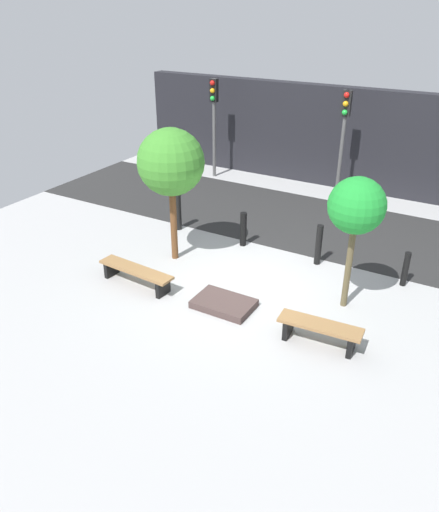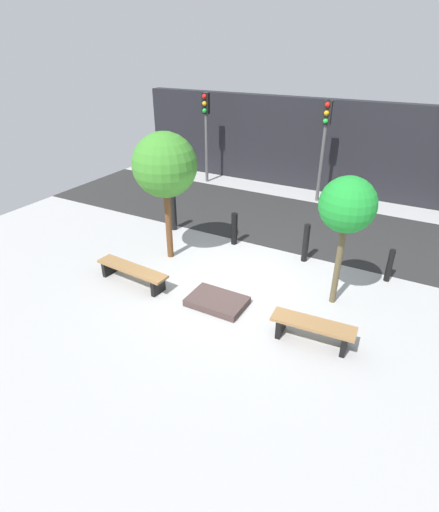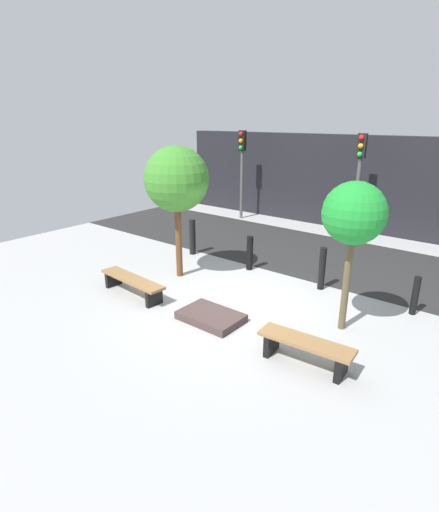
# 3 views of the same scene
# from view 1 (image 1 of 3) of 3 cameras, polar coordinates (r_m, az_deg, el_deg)

# --- Properties ---
(ground_plane) EXTENTS (18.00, 18.00, 0.00)m
(ground_plane) POSITION_cam_1_polar(r_m,az_deg,el_deg) (11.58, 2.54, -3.85)
(ground_plane) COLOR #A3A3A3
(road_strip) EXTENTS (18.00, 4.15, 0.01)m
(road_strip) POSITION_cam_1_polar(r_m,az_deg,el_deg) (15.20, 10.34, 3.74)
(road_strip) COLOR #282828
(road_strip) RESTS_ON ground
(building_facade) EXTENTS (16.20, 0.50, 3.40)m
(building_facade) POSITION_cam_1_polar(r_m,az_deg,el_deg) (18.00, 15.05, 12.72)
(building_facade) COLOR black
(building_facade) RESTS_ON ground
(bench_left) EXTENTS (1.99, 0.55, 0.43)m
(bench_left) POSITION_cam_1_polar(r_m,az_deg,el_deg) (11.76, -9.52, -1.90)
(bench_left) COLOR black
(bench_left) RESTS_ON ground
(bench_right) EXTENTS (1.64, 0.56, 0.46)m
(bench_right) POSITION_cam_1_polar(r_m,az_deg,el_deg) (9.89, 11.38, -8.25)
(bench_right) COLOR black
(bench_right) RESTS_ON ground
(planter_bed) EXTENTS (1.28, 0.86, 0.16)m
(planter_bed) POSITION_cam_1_polar(r_m,az_deg,el_deg) (10.91, 0.50, -5.47)
(planter_bed) COLOR #453532
(planter_bed) RESTS_ON ground
(tree_behind_left_bench) EXTENTS (1.61, 1.61, 3.36)m
(tree_behind_left_bench) POSITION_cam_1_polar(r_m,az_deg,el_deg) (12.05, -5.58, 10.54)
(tree_behind_left_bench) COLOR brown
(tree_behind_left_bench) RESTS_ON ground
(tree_behind_right_bench) EXTENTS (1.16, 1.16, 2.92)m
(tree_behind_right_bench) POSITION_cam_1_polar(r_m,az_deg,el_deg) (10.31, 15.40, 5.42)
(tree_behind_right_bench) COLOR brown
(tree_behind_right_bench) RESTS_ON ground
(bollard_far_left) EXTENTS (0.20, 0.20, 1.09)m
(bollard_far_left) POSITION_cam_1_polar(r_m,az_deg,el_deg) (14.41, -4.78, 5.08)
(bollard_far_left) COLOR black
(bollard_far_left) RESTS_ON ground
(bollard_left) EXTENTS (0.18, 0.18, 0.95)m
(bollard_left) POSITION_cam_1_polar(r_m,az_deg,el_deg) (13.43, 2.73, 3.08)
(bollard_left) COLOR black
(bollard_left) RESTS_ON ground
(bollard_center) EXTENTS (0.16, 0.16, 1.06)m
(bollard_center) POSITION_cam_1_polar(r_m,az_deg,el_deg) (12.67, 11.26, 1.27)
(bollard_center) COLOR black
(bollard_center) RESTS_ON ground
(bollard_right) EXTENTS (0.14, 0.14, 0.85)m
(bollard_right) POSITION_cam_1_polar(r_m,az_deg,el_deg) (12.31, 20.49, -1.40)
(bollard_right) COLOR black
(bollard_right) RESTS_ON ground
(traffic_light_west) EXTENTS (0.28, 0.27, 3.50)m
(traffic_light_west) POSITION_cam_1_polar(r_m,az_deg,el_deg) (18.46, -0.65, 16.30)
(traffic_light_west) COLOR #525252
(traffic_light_west) RESTS_ON ground
(traffic_light_mid_west) EXTENTS (0.28, 0.27, 3.50)m
(traffic_light_mid_west) POSITION_cam_1_polar(r_m,az_deg,el_deg) (16.60, 14.04, 14.24)
(traffic_light_mid_west) COLOR #505050
(traffic_light_mid_west) RESTS_ON ground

